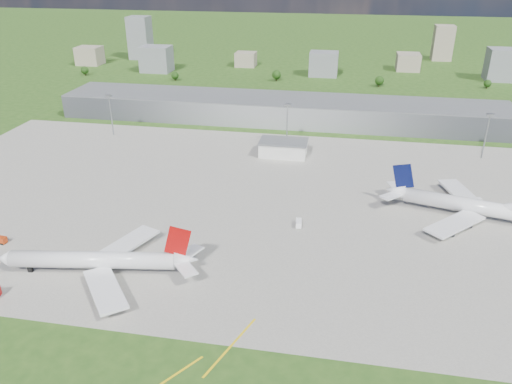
% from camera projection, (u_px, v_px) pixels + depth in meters
% --- Properties ---
extents(ground, '(1400.00, 1400.00, 0.00)m').
position_uv_depth(ground, '(278.00, 127.00, 329.89)').
color(ground, '#274C17').
rests_on(ground, ground).
extents(apron, '(360.00, 190.00, 0.08)m').
position_uv_depth(apron, '(266.00, 201.00, 230.63)').
color(apron, gray).
rests_on(apron, ground).
extents(terminal, '(300.00, 42.00, 15.00)m').
position_uv_depth(terminal, '(281.00, 110.00, 339.96)').
color(terminal, gray).
rests_on(terminal, ground).
extents(ops_building, '(26.00, 16.00, 8.00)m').
position_uv_depth(ops_building, '(283.00, 148.00, 282.17)').
color(ops_building, silver).
rests_on(ops_building, ground).
extents(mast_west, '(3.50, 2.00, 25.90)m').
position_uv_depth(mast_west, '(110.00, 108.00, 307.36)').
color(mast_west, gray).
rests_on(mast_west, ground).
extents(mast_center, '(3.50, 2.00, 25.90)m').
position_uv_depth(mast_center, '(287.00, 117.00, 289.57)').
color(mast_center, gray).
rests_on(mast_center, ground).
extents(mast_east, '(3.50, 2.00, 25.90)m').
position_uv_depth(mast_east, '(488.00, 128.00, 271.77)').
color(mast_east, gray).
rests_on(mast_east, ground).
extents(airliner_red_twin, '(71.90, 55.52, 19.76)m').
position_uv_depth(airliner_red_twin, '(100.00, 261.00, 176.71)').
color(airliner_red_twin, white).
rests_on(airliner_red_twin, ground).
extents(airliner_blue_quad, '(77.57, 59.81, 20.52)m').
position_uv_depth(airliner_blue_quad, '(482.00, 208.00, 212.59)').
color(airliner_blue_quad, white).
rests_on(airliner_blue_quad, ground).
extents(crash_tender, '(5.61, 2.96, 2.86)m').
position_uv_depth(crash_tender, '(0.00, 240.00, 196.87)').
color(crash_tender, '#AB300C').
rests_on(crash_tender, ground).
extents(tug_yellow, '(3.67, 3.81, 1.70)m').
position_uv_depth(tug_yellow, '(92.00, 256.00, 187.36)').
color(tug_yellow, yellow).
rests_on(tug_yellow, ground).
extents(van_white_near, '(2.92, 5.62, 2.73)m').
position_uv_depth(van_white_near, '(299.00, 224.00, 208.96)').
color(van_white_near, white).
rests_on(van_white_near, ground).
extents(van_white_far, '(4.41, 3.32, 2.12)m').
position_uv_depth(van_white_far, '(477.00, 201.00, 229.15)').
color(van_white_far, silver).
rests_on(van_white_far, ground).
extents(bldg_far_w, '(24.00, 20.00, 18.00)m').
position_uv_depth(bldg_far_w, '(90.00, 56.00, 512.46)').
color(bldg_far_w, gray).
rests_on(bldg_far_w, ground).
extents(bldg_w, '(28.00, 22.00, 24.00)m').
position_uv_depth(bldg_w, '(156.00, 59.00, 480.47)').
color(bldg_w, slate).
rests_on(bldg_w, ground).
extents(bldg_cw, '(20.00, 18.00, 14.00)m').
position_uv_depth(bldg_cw, '(246.00, 59.00, 505.19)').
color(bldg_cw, gray).
rests_on(bldg_cw, ground).
extents(bldg_c, '(26.00, 20.00, 22.00)m').
position_uv_depth(bldg_c, '(324.00, 64.00, 463.90)').
color(bldg_c, slate).
rests_on(bldg_c, ground).
extents(bldg_ce, '(22.00, 24.00, 16.00)m').
position_uv_depth(bldg_ce, '(408.00, 62.00, 487.75)').
color(bldg_ce, gray).
rests_on(bldg_ce, ground).
extents(bldg_e, '(30.00, 22.00, 28.00)m').
position_uv_depth(bldg_e, '(504.00, 65.00, 445.59)').
color(bldg_e, slate).
rests_on(bldg_e, ground).
extents(bldg_tall_w, '(22.00, 20.00, 44.00)m').
position_uv_depth(bldg_tall_w, '(140.00, 38.00, 535.88)').
color(bldg_tall_w, slate).
rests_on(bldg_tall_w, ground).
extents(bldg_tall_e, '(20.00, 18.00, 36.00)m').
position_uv_depth(bldg_tall_e, '(443.00, 43.00, 530.21)').
color(bldg_tall_e, gray).
rests_on(bldg_tall_e, ground).
extents(tree_far_w, '(7.20, 7.20, 8.80)m').
position_uv_depth(tree_far_w, '(85.00, 70.00, 466.50)').
color(tree_far_w, '#382314').
rests_on(tree_far_w, ground).
extents(tree_w, '(6.75, 6.75, 8.25)m').
position_uv_depth(tree_w, '(175.00, 75.00, 447.64)').
color(tree_w, '#382314').
rests_on(tree_w, ground).
extents(tree_c, '(8.10, 8.10, 9.90)m').
position_uv_depth(tree_c, '(276.00, 75.00, 445.97)').
color(tree_c, '#382314').
rests_on(tree_c, ground).
extents(tree_e, '(7.65, 7.65, 9.35)m').
position_uv_depth(tree_e, '(379.00, 80.00, 427.11)').
color(tree_e, '#382314').
rests_on(tree_e, ground).
extents(tree_far_e, '(6.30, 6.30, 7.70)m').
position_uv_depth(tree_far_e, '(488.00, 83.00, 421.85)').
color(tree_far_e, '#382314').
rests_on(tree_far_e, ground).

